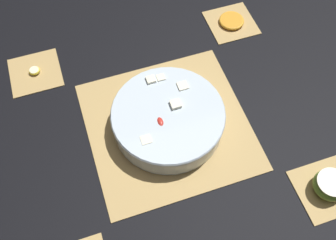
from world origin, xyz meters
TOP-DOWN VIEW (x-y plane):
  - ground_plane at (0.00, 0.00)m, footprint 6.00×6.00m
  - bamboo_mat_center at (0.00, 0.00)m, footprint 0.40×0.41m
  - coaster_mat_near_left at (-0.28, -0.30)m, footprint 0.14×0.14m
  - coaster_mat_far_left at (-0.28, 0.30)m, footprint 0.14×0.14m
  - coaster_mat_far_right at (0.28, 0.30)m, footprint 0.14×0.14m
  - fruit_salad_bowl at (-0.00, 0.00)m, footprint 0.29×0.29m
  - apple_half at (0.28, 0.30)m, footprint 0.08×0.08m
  - orange_slice_whole at (-0.28, 0.30)m, footprint 0.08×0.08m
  - banana_coin_single at (-0.28, -0.30)m, footprint 0.03×0.03m

SIDE VIEW (x-z plane):
  - ground_plane at x=0.00m, z-range 0.00..0.00m
  - coaster_mat_near_left at x=-0.28m, z-range 0.00..0.01m
  - coaster_mat_far_right at x=0.28m, z-range 0.00..0.01m
  - coaster_mat_far_left at x=-0.28m, z-range 0.00..0.01m
  - bamboo_mat_center at x=0.00m, z-range 0.00..0.01m
  - banana_coin_single at x=-0.28m, z-range 0.01..0.01m
  - orange_slice_whole at x=-0.28m, z-range 0.01..0.02m
  - apple_half at x=0.28m, z-range 0.01..0.05m
  - fruit_salad_bowl at x=0.00m, z-range 0.01..0.08m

